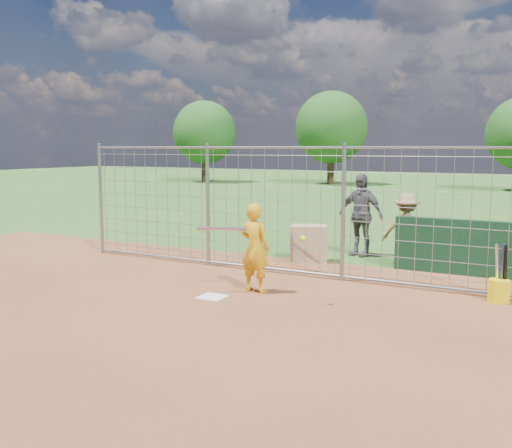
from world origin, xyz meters
The scene contains 11 objects.
ground centered at (0.00, 0.00, 0.00)m, with size 100.00×100.00×0.00m, color #2D591E.
infield_dirt centered at (0.00, -3.00, 0.01)m, with size 18.00×18.00×0.00m, color brown.
home_plate centered at (0.00, -0.20, 0.01)m, with size 0.43×0.43×0.02m, color silver.
dugout_wall centered at (3.40, 3.60, 0.55)m, with size 2.60×0.20×1.10m, color #11381E.
batter centered at (0.45, 0.49, 0.78)m, with size 0.57×0.37×1.56m, color gold.
bystander_b centered at (1.00, 4.61, 0.96)m, with size 1.12×0.47×1.92m, color #505054.
bystander_c centered at (2.19, 4.07, 0.77)m, with size 1.00×0.57×1.55m, color olive.
equipment_bin centered at (0.20, 3.43, 0.40)m, with size 0.80×0.55×0.80m, color tan.
equipment_in_play centered at (0.34, 0.16, 1.11)m, with size 2.00×0.40×0.13m.
bucket_with_bats centered at (4.27, 1.76, 0.25)m, with size 0.34×0.37×0.97m.
backstop_fence centered at (0.00, 2.00, 1.26)m, with size 9.08×0.08×2.60m.
Camera 1 is at (5.05, -8.06, 2.51)m, focal length 40.00 mm.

